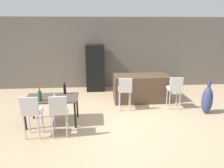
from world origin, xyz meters
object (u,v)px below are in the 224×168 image
object	(u,v)px
bar_chair_middle	(175,88)
wine_bottle_left	(40,96)
floor_vase	(207,100)
bar_chair_left	(125,89)
dining_chair_far	(59,109)
potted_plant	(164,80)
dining_chair_near	(31,110)
dining_table	(52,100)
wine_glass_middle	(54,95)
wine_bottle_inner	(65,89)
refrigerator	(95,68)
kitchen_island	(141,88)

from	to	relation	value
bar_chair_middle	wine_bottle_left	distance (m)	3.99
bar_chair_middle	floor_vase	distance (m)	1.00
bar_chair_left	dining_chair_far	world-z (taller)	same
potted_plant	dining_chair_near	bearing A→B (deg)	-139.42
dining_table	potted_plant	xyz separation A→B (m)	(4.05, 2.98, -0.31)
floor_vase	wine_bottle_left	bearing A→B (deg)	-173.32
wine_glass_middle	floor_vase	xyz separation A→B (m)	(4.37, 0.48, -0.44)
wine_glass_middle	potted_plant	bearing A→B (deg)	38.68
dining_chair_near	wine_bottle_left	world-z (taller)	wine_bottle_left
dining_chair_near	wine_bottle_inner	bearing A→B (deg)	58.57
refrigerator	bar_chair_left	bearing A→B (deg)	-68.05
bar_chair_middle	kitchen_island	bearing A→B (deg)	137.41
bar_chair_left	bar_chair_middle	xyz separation A→B (m)	(1.57, 0.00, 0.00)
kitchen_island	wine_bottle_left	size ratio (longest dim) A/B	5.69
dining_chair_near	wine_bottle_inner	xyz separation A→B (m)	(0.63, 1.02, 0.18)
bar_chair_middle	wine_bottle_inner	bearing A→B (deg)	-171.71
wine_bottle_left	potted_plant	world-z (taller)	wine_bottle_left
floor_vase	refrigerator	bearing A→B (deg)	141.08
bar_chair_left	dining_chair_far	xyz separation A→B (m)	(-1.75, -1.51, 0.00)
dining_chair_near	potted_plant	distance (m)	5.76
bar_chair_left	wine_bottle_inner	world-z (taller)	wine_bottle_inner
dining_chair_far	dining_chair_near	bearing A→B (deg)	-180.00
bar_chair_left	wine_glass_middle	xyz separation A→B (m)	(-1.95, -0.92, 0.17)
wine_bottle_inner	refrigerator	world-z (taller)	refrigerator
kitchen_island	wine_glass_middle	xyz separation A→B (m)	(-2.63, -1.74, 0.40)
dining_table	potted_plant	bearing A→B (deg)	36.34
bar_chair_middle	dining_table	bearing A→B (deg)	-168.34
wine_bottle_left	bar_chair_left	bearing A→B (deg)	23.47
dining_table	wine_glass_middle	size ratio (longest dim) A/B	7.90
wine_bottle_left	wine_glass_middle	xyz separation A→B (m)	(0.34, 0.07, -0.01)
dining_chair_near	dining_chair_far	size ratio (longest dim) A/B	1.00
wine_bottle_inner	dining_chair_far	bearing A→B (deg)	-90.08
dining_table	wine_glass_middle	world-z (taller)	wine_glass_middle
wine_bottle_inner	floor_vase	bearing A→B (deg)	0.56
bar_chair_left	wine_bottle_left	world-z (taller)	wine_bottle_left
bar_chair_left	potted_plant	distance (m)	3.01
wine_bottle_left	potted_plant	distance (m)	5.38
dining_table	refrigerator	distance (m)	3.22
dining_chair_near	refrigerator	xyz separation A→B (m)	(1.47, 3.75, 0.22)
bar_chair_left	wine_glass_middle	world-z (taller)	bar_chair_left
bar_chair_left	floor_vase	xyz separation A→B (m)	(2.42, -0.44, -0.27)
dining_chair_near	wine_glass_middle	distance (m)	0.74
wine_bottle_left	floor_vase	world-z (taller)	wine_bottle_left
dining_table	wine_bottle_inner	size ratio (longest dim) A/B	4.06
kitchen_island	dining_chair_near	size ratio (longest dim) A/B	1.81
potted_plant	wine_bottle_left	bearing A→B (deg)	-143.00
bar_chair_middle	wine_bottle_inner	world-z (taller)	wine_bottle_inner
dining_chair_far	wine_bottle_inner	bearing A→B (deg)	89.92
wine_bottle_inner	refrigerator	size ratio (longest dim) A/B	0.18
wine_bottle_left	refrigerator	distance (m)	3.52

